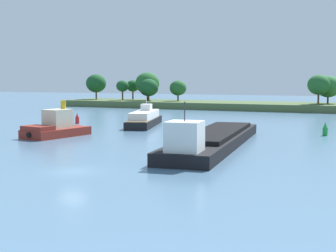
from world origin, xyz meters
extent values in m
plane|color=slate|center=(0.00, 0.00, 0.00)|extent=(400.00, 400.00, 0.00)
cube|color=#4C6038|center=(-14.38, 91.39, 0.89)|extent=(92.83, 17.42, 1.78)
cylinder|color=#513823|center=(-55.16, 92.13, 2.97)|extent=(0.44, 0.44, 2.38)
ellipsoid|color=#194C23|center=(-55.16, 92.13, 6.58)|extent=(6.04, 6.04, 5.44)
cylinder|color=#513823|center=(-44.76, 89.71, 3.11)|extent=(0.44, 0.44, 2.65)
ellipsoid|color=#194C23|center=(-44.76, 89.71, 5.88)|extent=(3.61, 3.61, 3.25)
cylinder|color=#513823|center=(-43.92, 94.50, 3.06)|extent=(0.44, 0.44, 2.54)
ellipsoid|color=#194C23|center=(-43.92, 94.50, 5.85)|extent=(3.81, 3.81, 3.43)
cylinder|color=#513823|center=(-37.77, 91.75, 2.87)|extent=(0.44, 0.44, 2.17)
ellipsoid|color=#235B28|center=(-37.77, 91.75, 6.69)|extent=(6.86, 6.86, 6.18)
cylinder|color=#513823|center=(-36.20, 89.38, 2.55)|extent=(0.44, 0.44, 1.53)
ellipsoid|color=#194C23|center=(-36.20, 89.38, 5.50)|extent=(5.45, 5.45, 4.91)
cylinder|color=#513823|center=(-28.52, 92.39, 2.64)|extent=(0.44, 0.44, 1.72)
ellipsoid|color=#235B28|center=(-28.52, 92.39, 5.38)|extent=(4.69, 4.69, 4.22)
cylinder|color=#513823|center=(9.82, 89.01, 3.07)|extent=(0.44, 0.44, 2.57)
ellipsoid|color=#235B28|center=(9.82, 89.01, 6.50)|extent=(5.37, 5.37, 4.83)
cylinder|color=#513823|center=(11.58, 93.59, 2.70)|extent=(0.44, 0.44, 1.84)
ellipsoid|color=#2D6B33|center=(11.58, 93.59, 6.02)|extent=(5.99, 5.99, 5.39)
cube|color=maroon|center=(-16.89, 20.61, 0.58)|extent=(5.77, 10.14, 1.16)
cube|color=maroon|center=(-17.42, 17.30, 1.46)|extent=(4.26, 3.26, 0.60)
cube|color=beige|center=(-16.85, 20.90, 2.46)|extent=(3.30, 3.75, 2.60)
cylinder|color=gold|center=(-16.67, 22.03, 4.36)|extent=(0.70, 0.70, 1.20)
cylinder|color=black|center=(-17.66, 15.78, 0.70)|extent=(0.74, 0.41, 0.70)
cube|color=black|center=(6.25, 20.25, 0.64)|extent=(9.15, 31.99, 1.29)
cube|color=black|center=(6.08, 21.74, 1.54)|extent=(7.26, 22.49, 0.50)
cube|color=white|center=(7.74, 6.75, 2.69)|extent=(3.47, 3.53, 2.80)
cylinder|color=#333338|center=(7.74, 6.75, 4.99)|extent=(0.12, 0.12, 1.80)
cube|color=black|center=(4.56, 35.53, 0.71)|extent=(4.36, 1.37, 1.16)
cube|color=black|center=(-12.60, 39.30, 0.61)|extent=(8.02, 16.44, 1.22)
cube|color=white|center=(-12.60, 39.30, 1.87)|extent=(6.50, 12.90, 1.30)
cube|color=white|center=(-13.16, 41.22, 3.07)|extent=(2.26, 2.77, 1.10)
cube|color=#937551|center=(-10.80, 33.13, 1.30)|extent=(3.98, 3.70, 0.16)
cylinder|color=silver|center=(-13.16, 41.22, 4.32)|extent=(0.10, 0.10, 1.40)
cylinder|color=red|center=(-25.50, 38.36, 0.60)|extent=(0.70, 0.70, 1.20)
cone|color=red|center=(-25.50, 38.36, 1.55)|extent=(0.49, 0.49, 0.70)
cylinder|color=green|center=(17.02, 36.75, 0.60)|extent=(0.70, 0.70, 1.20)
cone|color=green|center=(17.02, 36.75, 1.55)|extent=(0.49, 0.49, 0.70)
camera|label=1|loc=(24.42, -34.95, 7.98)|focal=52.56mm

